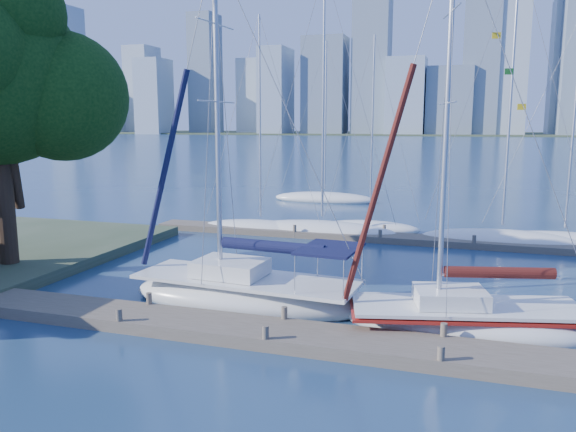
% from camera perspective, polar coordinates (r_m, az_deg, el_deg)
% --- Properties ---
extents(ground, '(700.00, 700.00, 0.00)m').
position_cam_1_polar(ground, '(17.88, -1.28, -12.53)').
color(ground, navy).
rests_on(ground, ground).
extents(near_dock, '(26.00, 2.00, 0.40)m').
position_cam_1_polar(near_dock, '(17.81, -1.28, -11.93)').
color(near_dock, brown).
rests_on(near_dock, ground).
extents(far_dock, '(30.00, 1.80, 0.36)m').
position_cam_1_polar(far_dock, '(32.52, 11.28, -2.27)').
color(far_dock, brown).
rests_on(far_dock, ground).
extents(far_shore, '(800.00, 100.00, 1.50)m').
position_cam_1_polar(far_shore, '(335.79, 16.85, 7.95)').
color(far_shore, '#38472D').
rests_on(far_shore, ground).
extents(sailboat_navy, '(9.19, 3.61, 13.29)m').
position_cam_1_polar(sailboat_navy, '(20.88, -4.32, -6.44)').
color(sailboat_navy, silver).
rests_on(sailboat_navy, ground).
extents(sailboat_maroon, '(8.21, 4.34, 13.04)m').
position_cam_1_polar(sailboat_maroon, '(19.03, 17.71, -8.21)').
color(sailboat_maroon, silver).
rests_on(sailboat_maroon, ground).
extents(bg_boat_0, '(7.84, 2.70, 13.28)m').
position_cam_1_polar(bg_boat_0, '(34.95, -2.77, -1.16)').
color(bg_boat_0, silver).
rests_on(bg_boat_0, ground).
extents(bg_boat_1, '(9.45, 4.25, 15.69)m').
position_cam_1_polar(bg_boat_1, '(33.93, 3.48, -1.41)').
color(bg_boat_1, silver).
rests_on(bg_boat_1, ground).
extents(bg_boat_2, '(6.42, 2.90, 12.14)m').
position_cam_1_polar(bg_boat_2, '(35.50, 8.32, -1.11)').
color(bg_boat_2, silver).
rests_on(bg_boat_2, ground).
extents(bg_boat_3, '(9.19, 4.81, 15.72)m').
position_cam_1_polar(bg_boat_3, '(33.30, 20.89, -2.23)').
color(bg_boat_3, silver).
rests_on(bg_boat_3, ground).
extents(bg_boat_4, '(9.00, 4.06, 12.70)m').
position_cam_1_polar(bg_boat_4, '(34.30, 26.24, -2.33)').
color(bg_boat_4, silver).
rests_on(bg_boat_4, ground).
extents(bg_boat_6, '(9.19, 4.73, 13.68)m').
position_cam_1_polar(bg_boat_6, '(48.23, 3.75, 1.81)').
color(bg_boat_6, silver).
rests_on(bg_boat_6, ground).
extents(skyline, '(501.87, 51.31, 119.02)m').
position_cam_1_polar(skyline, '(307.88, 21.78, 14.10)').
color(skyline, '#869BAD').
rests_on(skyline, ground).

